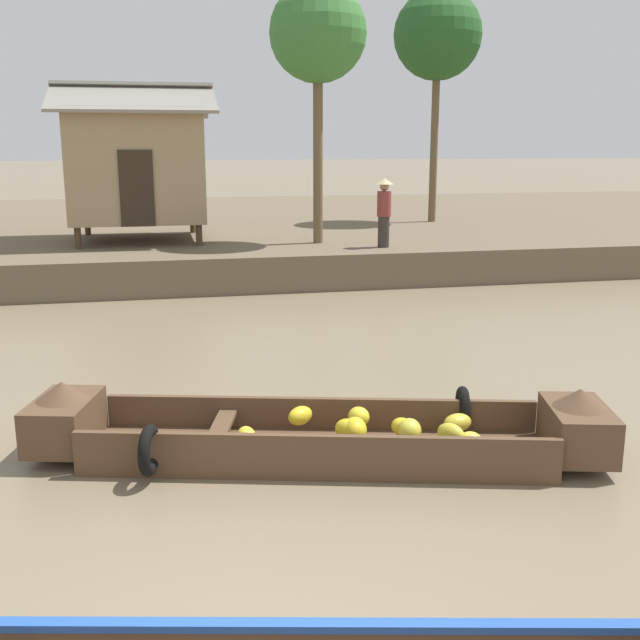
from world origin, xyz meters
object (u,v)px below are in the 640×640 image
at_px(banana_boat, 321,434).
at_px(stilt_house_mid_left, 137,163).
at_px(fishing_skiff_distant, 460,257).
at_px(palm_tree_near, 438,36).
at_px(vendor_person, 384,209).
at_px(palm_tree_mid, 318,35).

distance_m(banana_boat, stilt_house_mid_left, 13.40).
xyz_separation_m(banana_boat, fishing_skiff_distant, (6.55, 12.04, 0.00)).
bearing_deg(stilt_house_mid_left, banana_boat, -81.17).
bearing_deg(palm_tree_near, vendor_person, -120.53).
bearing_deg(banana_boat, palm_tree_mid, 78.08).
bearing_deg(vendor_person, palm_tree_near, 59.47).
bearing_deg(vendor_person, fishing_skiff_distant, 32.44).
relative_size(fishing_skiff_distant, palm_tree_near, 0.65).
bearing_deg(fishing_skiff_distant, palm_tree_mid, -171.92).
bearing_deg(palm_tree_mid, vendor_person, -39.82).
height_order(fishing_skiff_distant, palm_tree_mid, palm_tree_mid).
relative_size(palm_tree_near, palm_tree_mid, 1.14).
xyz_separation_m(banana_boat, palm_tree_mid, (2.42, 11.45, 5.59)).
bearing_deg(palm_tree_near, banana_boat, -114.14).
xyz_separation_m(fishing_skiff_distant, stilt_house_mid_left, (-8.57, 0.95, 2.56)).
height_order(fishing_skiff_distant, stilt_house_mid_left, stilt_house_mid_left).
relative_size(stilt_house_mid_left, vendor_person, 2.40).
xyz_separation_m(stilt_house_mid_left, palm_tree_mid, (4.44, -1.54, 3.02)).
distance_m(banana_boat, fishing_skiff_distant, 13.71).
bearing_deg(banana_boat, palm_tree_near, 65.86).
xyz_separation_m(palm_tree_mid, vendor_person, (1.39, -1.16, -4.09)).
distance_m(stilt_house_mid_left, vendor_person, 6.51).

